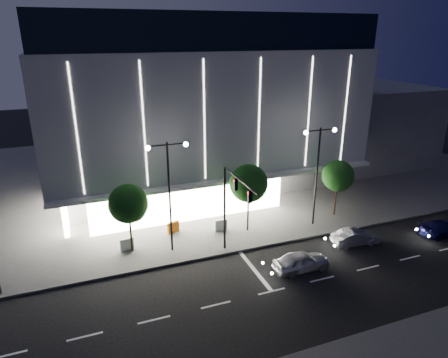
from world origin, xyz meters
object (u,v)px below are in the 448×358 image
object	(u,v)px
traffic_mast	(232,199)
tree_right	(338,177)
car_second	(355,237)
street_lamp_east	(318,163)
tree_mid	(249,185)
barrier_b	(127,244)
tree_left	(129,206)
car_lead	(301,261)
barrier_d	(221,225)
barrier_a	(173,227)
car_third	(444,228)
street_lamp_west	(169,182)

from	to	relation	value
traffic_mast	tree_right	distance (m)	12.63
car_second	street_lamp_east	bearing A→B (deg)	23.81
traffic_mast	tree_right	size ratio (longest dim) A/B	1.28
tree_mid	barrier_b	world-z (taller)	tree_mid
tree_left	car_lead	distance (m)	13.55
street_lamp_east	barrier_d	xyz separation A→B (m)	(-8.21, 1.81, -5.31)
barrier_a	tree_right	bearing A→B (deg)	-26.08
traffic_mast	car_second	distance (m)	11.33
traffic_mast	car_third	size ratio (longest dim) A/B	1.60
tree_mid	car_lead	world-z (taller)	tree_mid
car_third	barrier_a	distance (m)	23.30
barrier_a	car_third	bearing A→B (deg)	-40.54
street_lamp_west	car_second	size ratio (longest dim) A/B	2.29
tree_left	tree_right	distance (m)	19.00
car_lead	barrier_d	distance (m)	8.44
street_lamp_east	barrier_b	bearing A→B (deg)	175.41
street_lamp_east	car_third	size ratio (longest dim) A/B	2.03
tree_left	barrier_a	xyz separation A→B (m)	(3.77, 1.82, -3.38)
street_lamp_west	car_lead	distance (m)	11.38
street_lamp_west	barrier_a	xyz separation A→B (m)	(0.79, 2.84, -5.31)
street_lamp_west	street_lamp_east	xyz separation A→B (m)	(13.00, 0.00, 0.00)
street_lamp_east	tree_mid	world-z (taller)	street_lamp_east
traffic_mast	tree_mid	bearing A→B (deg)	50.58
traffic_mast	tree_right	bearing A→B (deg)	17.02
car_lead	car_second	bearing A→B (deg)	-75.16
car_lead	barrier_b	xyz separation A→B (m)	(-11.54, 7.23, -0.07)
tree_right	car_third	xyz separation A→B (m)	(6.48, -6.64, -3.24)
car_second	barrier_a	world-z (taller)	car_second
street_lamp_west	tree_right	world-z (taller)	street_lamp_west
car_third	barrier_d	distance (m)	19.21
street_lamp_east	barrier_a	distance (m)	13.61
tree_left	tree_mid	bearing A→B (deg)	0.00
tree_left	tree_right	world-z (taller)	tree_left
tree_mid	car_lead	bearing A→B (deg)	-80.50
traffic_mast	tree_left	bearing A→B (deg)	152.16
traffic_mast	street_lamp_west	xyz separation A→B (m)	(-4.00, 2.66, 0.93)
traffic_mast	barrier_a	distance (m)	7.73
street_lamp_east	car_lead	xyz separation A→B (m)	(-4.81, -5.92, -5.24)
car_lead	barrier_a	xyz separation A→B (m)	(-7.39, 8.76, -0.07)
car_third	barrier_b	bearing A→B (deg)	81.00
barrier_d	tree_left	bearing A→B (deg)	-173.02
car_third	barrier_d	xyz separation A→B (m)	(-17.72, 7.43, 0.01)
tree_right	barrier_a	xyz separation A→B (m)	(-15.23, 1.82, -3.23)
tree_left	barrier_a	bearing A→B (deg)	25.79
car_lead	car_second	xyz separation A→B (m)	(6.14, 1.71, -0.07)
car_lead	barrier_b	size ratio (longest dim) A/B	3.84
barrier_a	street_lamp_west	bearing A→B (deg)	-124.89
tree_left	barrier_b	bearing A→B (deg)	142.42
car_second	barrier_a	distance (m)	15.26
tree_mid	car_third	distance (m)	17.24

